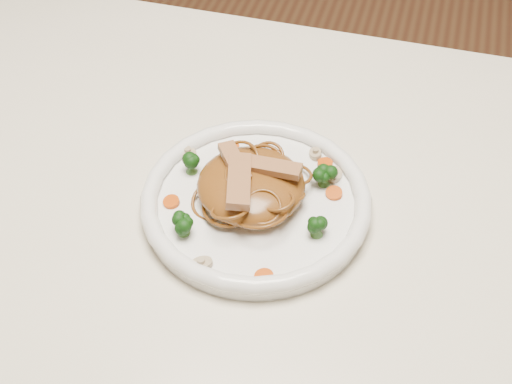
# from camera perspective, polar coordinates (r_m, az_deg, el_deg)

# --- Properties ---
(table) EXTENTS (1.20, 0.80, 0.75)m
(table) POSITION_cam_1_polar(r_m,az_deg,el_deg) (0.86, -0.49, -6.29)
(table) COLOR beige
(table) RESTS_ON ground
(plate) EXTENTS (0.32, 0.32, 0.02)m
(plate) POSITION_cam_1_polar(r_m,az_deg,el_deg) (0.78, 0.00, -1.11)
(plate) COLOR white
(plate) RESTS_ON table
(noodle_mound) EXTENTS (0.16, 0.16, 0.04)m
(noodle_mound) POSITION_cam_1_polar(r_m,az_deg,el_deg) (0.76, -0.42, 0.60)
(noodle_mound) COLOR brown
(noodle_mound) RESTS_ON plate
(chicken_a) EXTENTS (0.06, 0.02, 0.01)m
(chicken_a) POSITION_cam_1_polar(r_m,az_deg,el_deg) (0.75, 1.49, 2.09)
(chicken_a) COLOR #A1754C
(chicken_a) RESTS_ON noodle_mound
(chicken_b) EXTENTS (0.05, 0.06, 0.01)m
(chicken_b) POSITION_cam_1_polar(r_m,az_deg,el_deg) (0.76, -1.83, 2.55)
(chicken_b) COLOR #A1754C
(chicken_b) RESTS_ON noodle_mound
(chicken_c) EXTENTS (0.04, 0.08, 0.01)m
(chicken_c) POSITION_cam_1_polar(r_m,az_deg,el_deg) (0.73, -1.46, 0.95)
(chicken_c) COLOR #A1754C
(chicken_c) RESTS_ON noodle_mound
(broccoli_0) EXTENTS (0.03, 0.03, 0.03)m
(broccoli_0) POSITION_cam_1_polar(r_m,az_deg,el_deg) (0.79, 5.82, 1.44)
(broccoli_0) COLOR #0E360B
(broccoli_0) RESTS_ON plate
(broccoli_1) EXTENTS (0.03, 0.03, 0.03)m
(broccoli_1) POSITION_cam_1_polar(r_m,az_deg,el_deg) (0.80, -5.51, 2.42)
(broccoli_1) COLOR #0E360B
(broccoli_1) RESTS_ON plate
(broccoli_2) EXTENTS (0.03, 0.03, 0.03)m
(broccoli_2) POSITION_cam_1_polar(r_m,az_deg,el_deg) (0.73, -6.21, -2.68)
(broccoli_2) COLOR #0E360B
(broccoli_2) RESTS_ON plate
(broccoli_3) EXTENTS (0.03, 0.03, 0.03)m
(broccoli_3) POSITION_cam_1_polar(r_m,az_deg,el_deg) (0.73, 5.21, -2.80)
(broccoli_3) COLOR #0E360B
(broccoli_3) RESTS_ON plate
(carrot_0) EXTENTS (0.02, 0.02, 0.00)m
(carrot_0) POSITION_cam_1_polar(r_m,az_deg,el_deg) (0.82, 5.85, 2.38)
(carrot_0) COLOR #C44D07
(carrot_0) RESTS_ON plate
(carrot_1) EXTENTS (0.02, 0.02, 0.00)m
(carrot_1) POSITION_cam_1_polar(r_m,az_deg,el_deg) (0.78, -7.16, -0.84)
(carrot_1) COLOR #C44D07
(carrot_1) RESTS_ON plate
(carrot_2) EXTENTS (0.02, 0.02, 0.00)m
(carrot_2) POSITION_cam_1_polar(r_m,az_deg,el_deg) (0.78, 6.60, -0.11)
(carrot_2) COLOR #C44D07
(carrot_2) RESTS_ON plate
(carrot_3) EXTENTS (0.02, 0.02, 0.00)m
(carrot_3) POSITION_cam_1_polar(r_m,az_deg,el_deg) (0.83, -2.04, 3.82)
(carrot_3) COLOR #C44D07
(carrot_3) RESTS_ON plate
(carrot_4) EXTENTS (0.03, 0.03, 0.00)m
(carrot_4) POSITION_cam_1_polar(r_m,az_deg,el_deg) (0.70, 0.68, -7.20)
(carrot_4) COLOR #C44D07
(carrot_4) RESTS_ON plate
(mushroom_0) EXTENTS (0.03, 0.03, 0.01)m
(mushroom_0) POSITION_cam_1_polar(r_m,az_deg,el_deg) (0.71, -4.64, -6.07)
(mushroom_0) COLOR beige
(mushroom_0) RESTS_ON plate
(mushroom_1) EXTENTS (0.03, 0.03, 0.01)m
(mushroom_1) POSITION_cam_1_polar(r_m,az_deg,el_deg) (0.80, 6.58, 1.48)
(mushroom_1) COLOR beige
(mushroom_1) RESTS_ON plate
(mushroom_2) EXTENTS (0.04, 0.04, 0.01)m
(mushroom_2) POSITION_cam_1_polar(r_m,az_deg,el_deg) (0.83, -5.78, 3.29)
(mushroom_2) COLOR beige
(mushroom_2) RESTS_ON plate
(mushroom_3) EXTENTS (0.03, 0.03, 0.01)m
(mushroom_3) POSITION_cam_1_polar(r_m,az_deg,el_deg) (0.83, 5.03, 3.22)
(mushroom_3) COLOR beige
(mushroom_3) RESTS_ON plate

